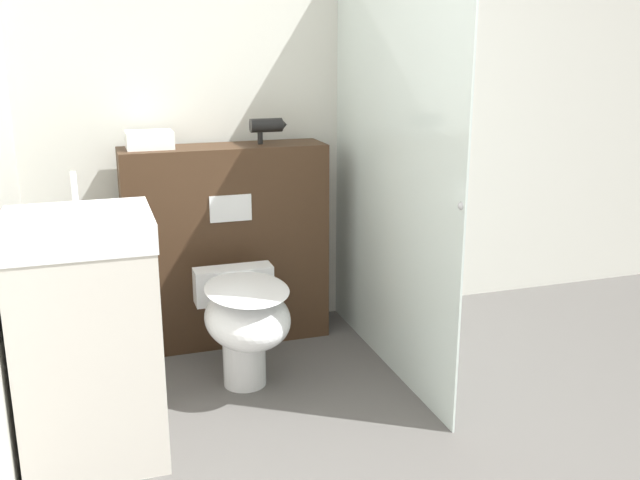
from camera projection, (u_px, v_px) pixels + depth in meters
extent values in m
cube|color=silver|center=(274.00, 110.00, 4.03)|extent=(8.00, 0.06, 2.50)
cube|color=#3D2819|center=(227.00, 245.00, 3.91)|extent=(1.09, 0.29, 1.09)
cube|color=white|center=(231.00, 208.00, 3.70)|extent=(0.22, 0.01, 0.14)
cube|color=silver|center=(389.00, 166.00, 3.48)|extent=(0.01, 1.51, 2.08)
sphere|color=#B2B2B7|center=(462.00, 206.00, 2.83)|extent=(0.04, 0.04, 0.04)
cylinder|color=white|center=(244.00, 350.00, 3.46)|extent=(0.21, 0.21, 0.36)
ellipsoid|color=white|center=(247.00, 318.00, 3.32)|extent=(0.39, 0.55, 0.26)
ellipsoid|color=white|center=(246.00, 289.00, 3.28)|extent=(0.39, 0.54, 0.02)
cube|color=white|center=(234.00, 284.00, 3.58)|extent=(0.39, 0.12, 0.18)
cube|color=beige|center=(89.00, 352.00, 2.80)|extent=(0.53, 0.49, 0.89)
cube|color=white|center=(77.00, 229.00, 2.66)|extent=(0.54, 0.50, 0.11)
cylinder|color=silver|center=(74.00, 189.00, 2.75)|extent=(0.02, 0.02, 0.14)
cylinder|color=black|center=(266.00, 125.00, 3.80)|extent=(0.17, 0.07, 0.07)
cone|color=black|center=(284.00, 125.00, 3.83)|extent=(0.03, 0.06, 0.06)
cylinder|color=black|center=(260.00, 135.00, 3.81)|extent=(0.03, 0.03, 0.09)
cube|color=white|center=(149.00, 140.00, 3.65)|extent=(0.24, 0.19, 0.09)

